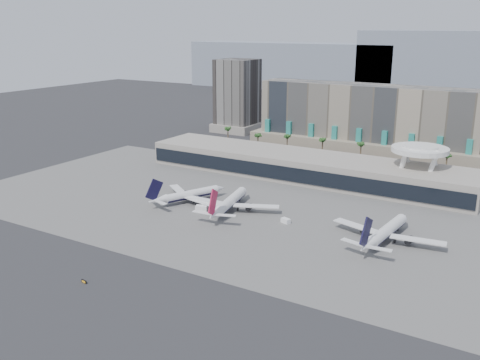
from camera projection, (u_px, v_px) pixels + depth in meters
The scene contains 14 objects.
ground at pixel (172, 252), 184.39m from camera, with size 900.00×900.00×0.00m, color #232326.
apron_pad at pixel (251, 207), 229.67m from camera, with size 260.00×130.00×0.06m, color #5B5B59.
mountain_ridge at pixel (475, 71), 549.25m from camera, with size 680.00×60.00×70.00m.
hotel at pixel (365, 127), 318.36m from camera, with size 140.00×30.00×42.00m.
office_tower at pixel (237, 100), 389.61m from camera, with size 30.00×30.00×52.00m.
terminal at pixel (305, 165), 273.01m from camera, with size 170.00×32.50×14.50m.
saucer_structure at pixel (420, 153), 247.57m from camera, with size 26.00×26.00×21.89m.
palm_row at pixel (343, 146), 297.39m from camera, with size 157.80×2.80×13.10m.
airliner_left at pixel (189, 195), 235.80m from camera, with size 35.76×36.82×13.60m.
airliner_centre at pixel (230, 202), 224.64m from camera, with size 41.67×43.31×15.11m.
airliner_right at pixel (386, 232), 192.57m from camera, with size 42.33×43.73×15.10m.
service_vehicle_a at pixel (202, 208), 225.04m from camera, with size 4.96×2.43×2.43m, color white.
service_vehicle_b at pixel (286, 221), 211.45m from camera, with size 3.71×2.12×1.91m, color white.
taxiway_sign at pixel (84, 282), 162.31m from camera, with size 2.25×0.62×1.01m.
Camera 1 is at (107.61, -133.78, 75.47)m, focal length 40.00 mm.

